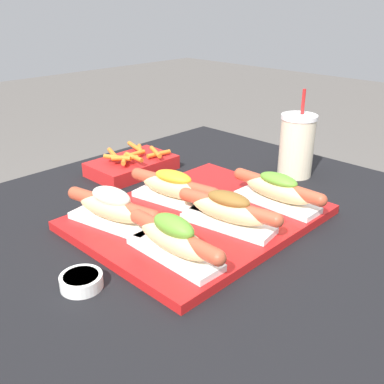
# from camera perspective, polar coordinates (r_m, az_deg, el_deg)

# --- Properties ---
(patio_table) EXTENTS (1.07, 0.94, 0.73)m
(patio_table) POSITION_cam_1_polar(r_m,az_deg,el_deg) (1.12, 0.02, -20.44)
(patio_table) COLOR black
(patio_table) RESTS_ON ground_plane
(serving_tray) EXTENTS (0.46, 0.36, 0.02)m
(serving_tray) POSITION_cam_1_polar(r_m,az_deg,el_deg) (0.90, 0.91, -3.22)
(serving_tray) COLOR red
(serving_tray) RESTS_ON patio_table
(hot_dog_0) EXTENTS (0.06, 0.22, 0.08)m
(hot_dog_0) POSITION_cam_1_polar(r_m,az_deg,el_deg) (0.74, -2.32, -5.92)
(hot_dog_0) COLOR white
(hot_dog_0) RESTS_ON serving_tray
(hot_dog_1) EXTENTS (0.09, 0.22, 0.07)m
(hot_dog_1) POSITION_cam_1_polar(r_m,az_deg,el_deg) (0.83, 4.62, -2.30)
(hot_dog_1) COLOR white
(hot_dog_1) RESTS_ON serving_tray
(hot_dog_2) EXTENTS (0.06, 0.22, 0.07)m
(hot_dog_2) POSITION_cam_1_polar(r_m,az_deg,el_deg) (0.93, 10.82, 0.28)
(hot_dog_2) COLOR white
(hot_dog_2) RESTS_ON serving_tray
(hot_dog_3) EXTENTS (0.10, 0.22, 0.08)m
(hot_dog_3) POSITION_cam_1_polar(r_m,az_deg,el_deg) (0.85, -10.12, -1.96)
(hot_dog_3) COLOR white
(hot_dog_3) RESTS_ON serving_tray
(hot_dog_4) EXTENTS (0.09, 0.22, 0.07)m
(hot_dog_4) POSITION_cam_1_polar(r_m,az_deg,el_deg) (0.93, -2.38, 0.66)
(hot_dog_4) COLOR white
(hot_dog_4) RESTS_ON serving_tray
(sauce_bowl) EXTENTS (0.07, 0.07, 0.02)m
(sauce_bowl) POSITION_cam_1_polar(r_m,az_deg,el_deg) (0.73, -13.88, -10.87)
(sauce_bowl) COLOR white
(sauce_bowl) RESTS_ON patio_table
(drink_cup) EXTENTS (0.09, 0.09, 0.21)m
(drink_cup) POSITION_cam_1_polar(r_m,az_deg,el_deg) (1.14, 13.15, 5.79)
(drink_cup) COLOR beige
(drink_cup) RESTS_ON patio_table
(fries_basket) EXTENTS (0.21, 0.15, 0.06)m
(fries_basket) POSITION_cam_1_polar(r_m,az_deg,el_deg) (1.15, -7.60, 3.43)
(fries_basket) COLOR red
(fries_basket) RESTS_ON patio_table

